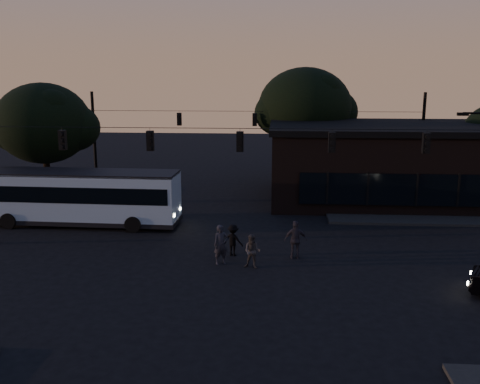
# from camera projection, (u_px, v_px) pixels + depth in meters

# --- Properties ---
(ground) EXTENTS (120.00, 120.00, 0.00)m
(ground) POSITION_uv_depth(u_px,v_px,m) (233.00, 277.00, 23.64)
(ground) COLOR black
(ground) RESTS_ON ground
(sidewalk_far_right) EXTENTS (14.00, 10.00, 0.15)m
(sidewalk_far_right) POSITION_uv_depth(u_px,v_px,m) (426.00, 205.00, 36.42)
(sidewalk_far_right) COLOR black
(sidewalk_far_right) RESTS_ON ground
(sidewalk_far_left) EXTENTS (14.00, 10.00, 0.15)m
(sidewalk_far_left) POSITION_uv_depth(u_px,v_px,m) (55.00, 199.00, 38.25)
(sidewalk_far_left) COLOR black
(sidewalk_far_left) RESTS_ON ground
(building) EXTENTS (15.40, 10.41, 5.40)m
(building) POSITION_uv_depth(u_px,v_px,m) (378.00, 162.00, 37.99)
(building) COLOR black
(building) RESTS_ON ground
(tree_behind) EXTENTS (7.60, 7.60, 9.43)m
(tree_behind) POSITION_uv_depth(u_px,v_px,m) (305.00, 108.00, 43.47)
(tree_behind) COLOR black
(tree_behind) RESTS_ON ground
(tree_left) EXTENTS (6.40, 6.40, 8.30)m
(tree_left) POSITION_uv_depth(u_px,v_px,m) (43.00, 123.00, 36.11)
(tree_left) COLOR black
(tree_left) RESTS_ON ground
(signal_rig_near) EXTENTS (26.24, 0.30, 7.50)m
(signal_rig_near) POSITION_uv_depth(u_px,v_px,m) (240.00, 164.00, 26.59)
(signal_rig_near) COLOR black
(signal_rig_near) RESTS_ON ground
(signal_rig_far) EXTENTS (26.24, 0.30, 7.50)m
(signal_rig_far) POSITION_uv_depth(u_px,v_px,m) (255.00, 134.00, 42.23)
(signal_rig_far) COLOR black
(signal_rig_far) RESTS_ON ground
(bus) EXTENTS (11.59, 3.08, 3.25)m
(bus) POSITION_uv_depth(u_px,v_px,m) (82.00, 195.00, 31.60)
(bus) COLOR #9BB4C6
(bus) RESTS_ON ground
(pedestrian_a) EXTENTS (0.81, 0.68, 1.90)m
(pedestrian_a) POSITION_uv_depth(u_px,v_px,m) (221.00, 245.00, 25.14)
(pedestrian_a) COLOR black
(pedestrian_a) RESTS_ON ground
(pedestrian_b) EXTENTS (0.87, 0.73, 1.60)m
(pedestrian_b) POSITION_uv_depth(u_px,v_px,m) (252.00, 251.00, 24.64)
(pedestrian_b) COLOR #312D2D
(pedestrian_b) RESTS_ON ground
(pedestrian_c) EXTENTS (1.14, 0.54, 1.90)m
(pedestrian_c) POSITION_uv_depth(u_px,v_px,m) (296.00, 240.00, 25.87)
(pedestrian_c) COLOR #25222A
(pedestrian_c) RESTS_ON ground
(pedestrian_d) EXTENTS (1.17, 0.91, 1.59)m
(pedestrian_d) POSITION_uv_depth(u_px,v_px,m) (233.00, 240.00, 26.36)
(pedestrian_d) COLOR black
(pedestrian_d) RESTS_ON ground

